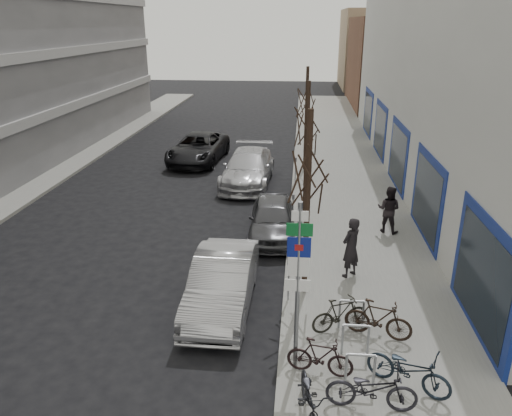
% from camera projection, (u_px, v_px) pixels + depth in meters
% --- Properties ---
extents(ground, '(120.00, 120.00, 0.00)m').
position_uv_depth(ground, '(193.00, 366.00, 11.74)').
color(ground, black).
rests_on(ground, ground).
extents(sidewalk_east, '(5.00, 70.00, 0.15)m').
position_uv_depth(sidewalk_east, '(350.00, 215.00, 20.65)').
color(sidewalk_east, slate).
rests_on(sidewalk_east, ground).
extents(brick_building_far, '(12.00, 14.00, 8.00)m').
position_uv_depth(brick_building_far, '(418.00, 63.00, 46.52)').
color(brick_building_far, brown).
rests_on(brick_building_far, ground).
extents(tan_building_far, '(13.00, 12.00, 9.00)m').
position_uv_depth(tan_building_far, '(396.00, 49.00, 60.29)').
color(tan_building_far, '#937A5B').
rests_on(tan_building_far, ground).
extents(highway_sign_pole, '(0.55, 0.10, 4.20)m').
position_uv_depth(highway_sign_pole, '(298.00, 278.00, 10.66)').
color(highway_sign_pole, gray).
rests_on(highway_sign_pole, ground).
extents(bike_rack, '(0.66, 2.26, 0.83)m').
position_uv_depth(bike_rack, '(356.00, 336.00, 11.74)').
color(bike_rack, gray).
rests_on(bike_rack, sidewalk_east).
extents(tree_near, '(1.80, 1.80, 5.50)m').
position_uv_depth(tree_near, '(309.00, 161.00, 13.34)').
color(tree_near, black).
rests_on(tree_near, ground).
extents(tree_mid, '(1.80, 1.80, 5.50)m').
position_uv_depth(tree_mid, '(308.00, 117.00, 19.40)').
color(tree_mid, black).
rests_on(tree_mid, ground).
extents(tree_far, '(1.80, 1.80, 5.50)m').
position_uv_depth(tree_far, '(307.00, 95.00, 25.46)').
color(tree_far, black).
rests_on(tree_far, ground).
extents(meter_front, '(0.10, 0.08, 1.27)m').
position_uv_depth(meter_front, '(289.00, 275.00, 14.03)').
color(meter_front, gray).
rests_on(meter_front, sidewalk_east).
extents(meter_mid, '(0.10, 0.08, 1.27)m').
position_uv_depth(meter_mid, '(293.00, 207.00, 19.16)').
color(meter_mid, gray).
rests_on(meter_mid, sidewalk_east).
extents(meter_back, '(0.10, 0.08, 1.27)m').
position_uv_depth(meter_back, '(296.00, 168.00, 24.29)').
color(meter_back, gray).
rests_on(meter_back, sidewalk_east).
extents(bike_near_left, '(0.84, 1.95, 1.15)m').
position_uv_depth(bike_near_left, '(310.00, 396.00, 9.76)').
color(bike_near_left, black).
rests_on(bike_near_left, sidewalk_east).
extents(bike_near_right, '(1.58, 0.73, 0.92)m').
position_uv_depth(bike_near_right, '(320.00, 357.00, 11.11)').
color(bike_near_right, black).
rests_on(bike_near_right, sidewalk_east).
extents(bike_mid_curb, '(1.90, 1.40, 1.14)m').
position_uv_depth(bike_mid_curb, '(409.00, 366.00, 10.64)').
color(bike_mid_curb, black).
rests_on(bike_mid_curb, sidewalk_east).
extents(bike_mid_inner, '(1.62, 1.06, 0.95)m').
position_uv_depth(bike_mid_inner, '(340.00, 314.00, 12.70)').
color(bike_mid_inner, black).
rests_on(bike_mid_inner, sidewalk_east).
extents(bike_far_curb, '(1.88, 0.65, 1.13)m').
position_uv_depth(bike_far_curb, '(372.00, 386.00, 10.07)').
color(bike_far_curb, black).
rests_on(bike_far_curb, sidewalk_east).
extents(bike_far_inner, '(1.78, 0.98, 1.03)m').
position_uv_depth(bike_far_inner, '(378.00, 319.00, 12.42)').
color(bike_far_inner, black).
rests_on(bike_far_inner, sidewalk_east).
extents(parked_car_front, '(1.66, 4.67, 1.53)m').
position_uv_depth(parked_car_front, '(222.00, 283.00, 13.93)').
color(parked_car_front, '#ABABB0').
rests_on(parked_car_front, ground).
extents(parked_car_mid, '(1.84, 4.26, 1.43)m').
position_uv_depth(parked_car_mid, '(272.00, 218.00, 18.60)').
color(parked_car_mid, '#46464B').
rests_on(parked_car_mid, ground).
extents(parked_car_back, '(2.48, 5.74, 1.64)m').
position_uv_depth(parked_car_back, '(248.00, 168.00, 24.63)').
color(parked_car_back, '#B6B6BB').
rests_on(parked_car_back, ground).
extents(lane_car, '(3.08, 5.90, 1.59)m').
position_uv_depth(lane_car, '(198.00, 148.00, 28.59)').
color(lane_car, black).
rests_on(lane_car, ground).
extents(pedestrian_near, '(0.83, 0.82, 1.93)m').
position_uv_depth(pedestrian_near, '(351.00, 248.00, 15.27)').
color(pedestrian_near, black).
rests_on(pedestrian_near, sidewalk_east).
extents(pedestrian_far, '(0.79, 0.69, 1.81)m').
position_uv_depth(pedestrian_far, '(389.00, 209.00, 18.57)').
color(pedestrian_far, black).
rests_on(pedestrian_far, sidewalk_east).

